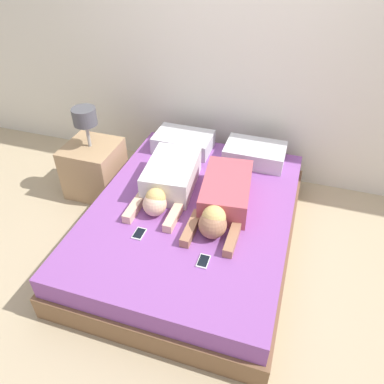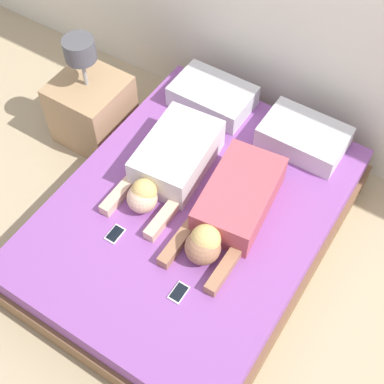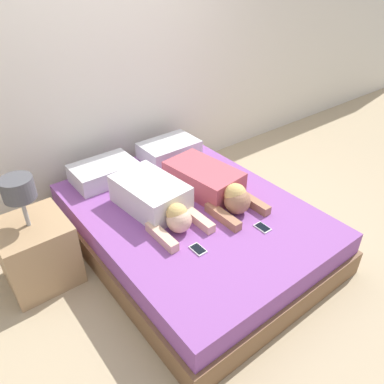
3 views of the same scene
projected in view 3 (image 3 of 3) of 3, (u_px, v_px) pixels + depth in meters
ground_plane at (192, 244)px, 3.24m from camera, size 12.00×12.00×0.00m
wall_back at (108, 61)px, 3.32m from camera, size 12.00×0.06×2.60m
bed at (192, 227)px, 3.13m from camera, size 1.64×2.14×0.39m
pillow_head_left at (104, 172)px, 3.34m from camera, size 0.55×0.37×0.16m
pillow_head_right at (169, 149)px, 3.70m from camera, size 0.55×0.37×0.16m
person_left at (156, 199)px, 2.92m from camera, size 0.44×0.89×0.23m
person_right at (212, 184)px, 3.12m from camera, size 0.44×0.95×0.24m
cell_phone_left at (198, 249)px, 2.60m from camera, size 0.08×0.12×0.01m
cell_phone_right at (263, 228)px, 2.80m from camera, size 0.08×0.12×0.01m
nightstand at (36, 249)px, 2.76m from camera, size 0.49×0.49×0.90m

